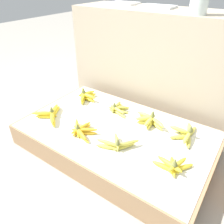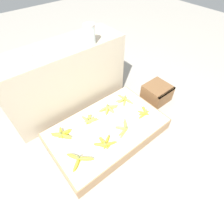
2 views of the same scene
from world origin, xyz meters
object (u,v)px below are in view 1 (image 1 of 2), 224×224
object	(u,v)px
banana_bunch_front_left	(51,114)
banana_bunch_front_midleft	(81,130)
banana_bunch_middle_right	(186,133)
banana_bunch_middle_midleft	(118,109)
banana_bunch_front_right	(173,166)
foam_tray_white	(123,3)
banana_bunch_front_midright	(117,144)
banana_bunch_middle_midright	(150,120)
banana_bunch_middle_left	(85,96)

from	to	relation	value
banana_bunch_front_left	banana_bunch_front_midleft	xyz separation A→B (m)	(0.30, -0.01, -0.01)
banana_bunch_middle_right	banana_bunch_middle_midleft	bearing A→B (deg)	178.90
banana_bunch_front_left	banana_bunch_front_midleft	size ratio (longest dim) A/B	1.08
banana_bunch_front_right	foam_tray_white	size ratio (longest dim) A/B	0.86
banana_bunch_front_midleft	banana_bunch_front_midright	size ratio (longest dim) A/B	1.00
banana_bunch_middle_midleft	banana_bunch_middle_right	xyz separation A→B (m)	(0.52, -0.01, 0.01)
banana_bunch_front_right	banana_bunch_middle_midleft	size ratio (longest dim) A/B	1.15
foam_tray_white	banana_bunch_front_left	bearing A→B (deg)	-90.09
banana_bunch_front_right	banana_bunch_middle_midright	size ratio (longest dim) A/B	0.85
banana_bunch_front_right	banana_bunch_front_midleft	bearing A→B (deg)	-175.87
banana_bunch_middle_right	banana_bunch_front_left	bearing A→B (deg)	-158.84
banana_bunch_front_left	banana_bunch_front_midleft	distance (m)	0.30
foam_tray_white	banana_bunch_middle_midright	bearing A→B (deg)	-44.50
banana_bunch_front_left	banana_bunch_middle_left	distance (m)	0.36
banana_bunch_front_left	banana_bunch_middle_midleft	bearing A→B (deg)	44.91
banana_bunch_middle_left	banana_bunch_front_left	bearing A→B (deg)	-93.09
banana_bunch_front_midleft	banana_bunch_middle_left	size ratio (longest dim) A/B	1.01
banana_bunch_middle_midleft	foam_tray_white	distance (m)	0.94
banana_bunch_front_right	banana_bunch_middle_left	world-z (taller)	banana_bunch_middle_left
banana_bunch_front_right	banana_bunch_middle_left	xyz separation A→B (m)	(-0.89, 0.33, 0.01)
banana_bunch_front_right	banana_bunch_middle_left	size ratio (longest dim) A/B	0.91
banana_bunch_middle_right	foam_tray_white	xyz separation A→B (m)	(-0.87, 0.60, 0.64)
banana_bunch_middle_left	banana_bunch_front_midleft	bearing A→B (deg)	-52.73
banana_bunch_front_midright	banana_bunch_front_right	world-z (taller)	banana_bunch_front_right
banana_bunch_middle_midleft	banana_bunch_front_left	bearing A→B (deg)	-135.09
banana_bunch_front_midleft	banana_bunch_middle_right	world-z (taller)	banana_bunch_middle_right
banana_bunch_front_right	banana_bunch_front_midright	bearing A→B (deg)	-176.33
banana_bunch_front_midright	banana_bunch_middle_left	world-z (taller)	banana_bunch_middle_left
banana_bunch_front_right	banana_bunch_middle_midright	xyz separation A→B (m)	(-0.29, 0.31, 0.00)
banana_bunch_front_right	banana_bunch_middle_midright	bearing A→B (deg)	133.73
banana_bunch_front_midright	banana_bunch_middle_midright	world-z (taller)	banana_bunch_middle_midright
banana_bunch_middle_left	banana_bunch_middle_midleft	distance (m)	0.33
banana_bunch_front_midright	foam_tray_white	bearing A→B (deg)	121.20
banana_bunch_middle_left	banana_bunch_middle_midright	size ratio (longest dim) A/B	0.93
banana_bunch_front_left	banana_bunch_front_midright	bearing A→B (deg)	0.73
banana_bunch_front_midright	banana_bunch_middle_midright	bearing A→B (deg)	81.04
banana_bunch_front_left	banana_bunch_front_midright	distance (m)	0.57
banana_bunch_middle_midright	banana_bunch_middle_right	world-z (taller)	banana_bunch_middle_midright
banana_bunch_middle_left	banana_bunch_middle_right	world-z (taller)	banana_bunch_middle_left
banana_bunch_front_midleft	banana_bunch_middle_midleft	world-z (taller)	banana_bunch_front_midleft
banana_bunch_front_left	banana_bunch_middle_right	world-z (taller)	banana_bunch_middle_right
banana_bunch_front_midleft	banana_bunch_front_right	size ratio (longest dim) A/B	1.11
banana_bunch_front_midleft	foam_tray_white	distance (m)	1.19
banana_bunch_front_midright	foam_tray_white	world-z (taller)	foam_tray_white
banana_bunch_front_midleft	banana_bunch_middle_left	xyz separation A→B (m)	(-0.28, 0.37, 0.01)
banana_bunch_front_left	banana_bunch_middle_midright	xyz separation A→B (m)	(0.62, 0.33, 0.00)
banana_bunch_front_midleft	banana_bunch_front_midright	world-z (taller)	banana_bunch_front_midright
banana_bunch_front_midleft	banana_bunch_middle_midright	xyz separation A→B (m)	(0.32, 0.35, 0.01)
banana_bunch_middle_right	banana_bunch_middle_midright	bearing A→B (deg)	-179.47
banana_bunch_front_right	banana_bunch_middle_midleft	xyz separation A→B (m)	(-0.56, 0.32, -0.00)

